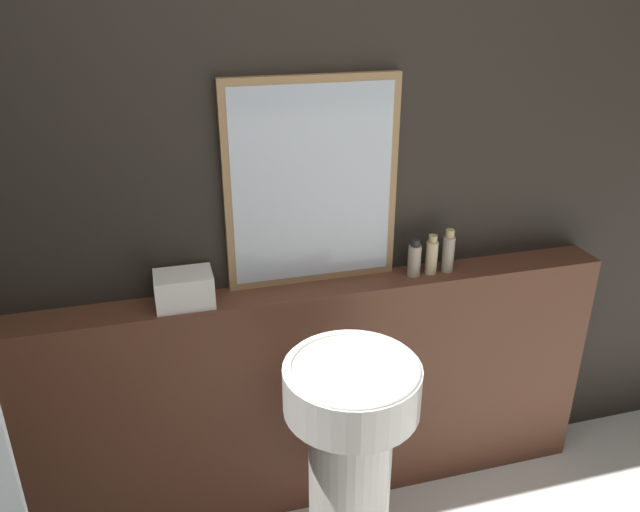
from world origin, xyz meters
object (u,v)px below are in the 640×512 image
Objects in this scene: shampoo_bottle at (414,259)px; lotion_bottle at (448,252)px; conditioner_bottle at (432,256)px; mirror at (312,184)px; pedestal_sink at (350,462)px; towel_stack at (184,289)px.

lotion_bottle is at bearing -0.00° from shampoo_bottle.
conditioner_bottle is at bearing -0.00° from shampoo_bottle.
conditioner_bottle is at bearing -8.02° from mirror.
mirror reaches higher than shampoo_bottle.
shampoo_bottle reaches higher than pedestal_sink.
pedestal_sink is 6.06× the size of conditioner_bottle.
pedestal_sink is 0.74m from shampoo_bottle.
towel_stack is 1.26× the size of conditioner_bottle.
lotion_bottle is at bearing 0.00° from conditioner_bottle.
lotion_bottle is (0.13, -0.00, 0.01)m from shampoo_bottle.
shampoo_bottle is 0.95× the size of conditioner_bottle.
lotion_bottle is at bearing 40.62° from pedestal_sink.
towel_stack is (-0.45, -0.06, -0.30)m from mirror.
pedestal_sink is 0.78m from conditioner_bottle.
lotion_bottle is at bearing 0.00° from towel_stack.
mirror reaches higher than lotion_bottle.
lotion_bottle reaches higher than towel_stack.
pedestal_sink is at bearing -91.41° from mirror.
lotion_bottle reaches higher than conditioner_bottle.
mirror is 0.57m from lotion_bottle.
mirror is 0.52m from conditioner_bottle.
pedestal_sink is at bearing -130.72° from shampoo_bottle.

